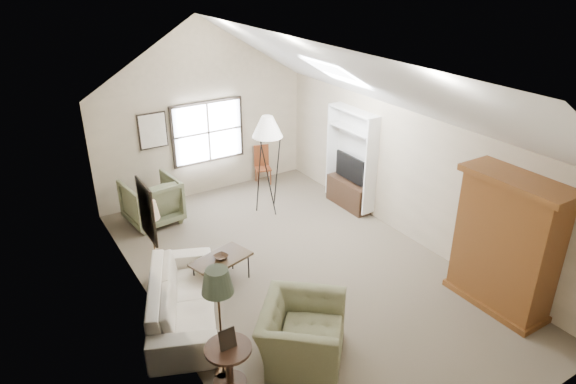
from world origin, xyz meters
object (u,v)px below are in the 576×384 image
armoire (506,244)px  side_table (229,366)px  sofa (183,298)px  armchair_near (302,333)px  armchair_far (152,201)px  coffee_table (222,271)px  side_chair (263,165)px

armoire → side_table: size_ratio=3.61×
armoire → sofa: size_ratio=0.90×
armchair_near → sofa: bearing=74.7°
sofa → armchair_far: (0.63, 3.28, 0.12)m
armoire → sofa: bearing=152.2°
armchair_near → coffee_table: bearing=47.1°
sofa → coffee_table: bearing=-39.1°
armchair_near → side_table: armchair_near is taller
coffee_table → side_chair: (2.67, 3.30, 0.21)m
side_table → armchair_near: bearing=-3.8°
side_table → side_chair: size_ratio=0.65×
armchair_near → side_chair: side_chair is taller
armoire → coffee_table: (-3.50, 2.80, -0.85)m
coffee_table → side_table: side_table is taller
armchair_near → side_chair: (2.47, 5.46, 0.06)m
armchair_far → coffee_table: armchair_far is taller
armchair_near → side_table: bearing=128.2°
sofa → side_chair: bearing=-21.2°
armoire → armchair_near: armoire is taller
armoire → side_chair: armoire is taller
sofa → side_table: bearing=-158.1°
armchair_near → coffee_table: size_ratio=1.26×
armchair_far → side_table: bearing=76.5°
coffee_table → sofa: bearing=-151.0°
armchair_near → side_chair: bearing=17.6°
armchair_far → coffee_table: size_ratio=1.05×
sofa → armchair_near: bearing=-125.3°
coffee_table → side_table: bearing=-112.9°
armchair_near → armchair_far: 4.97m
sofa → coffee_table: 1.01m
armchair_far → side_table: size_ratio=1.71×
armoire → side_table: bearing=170.8°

